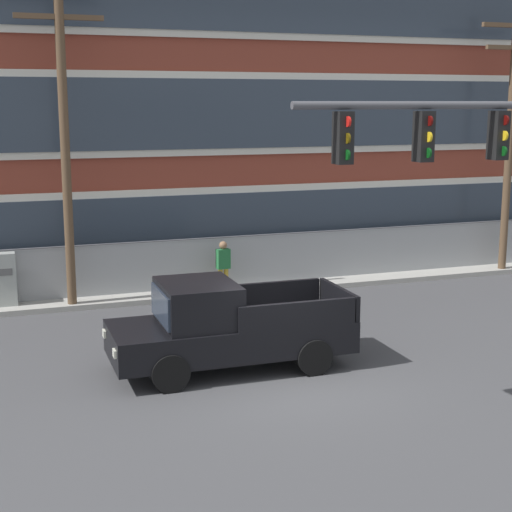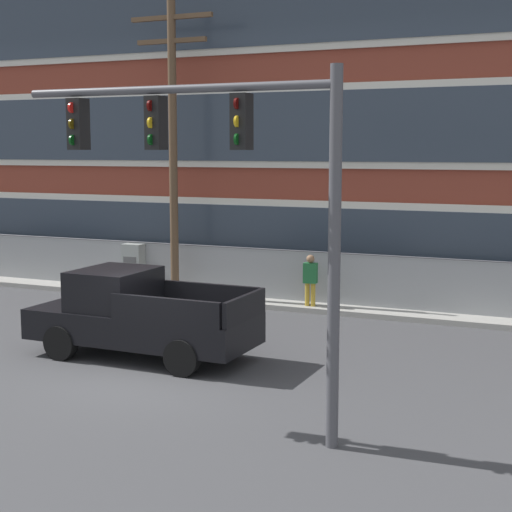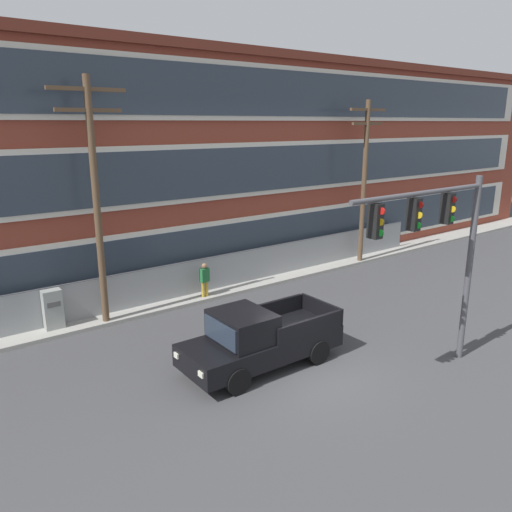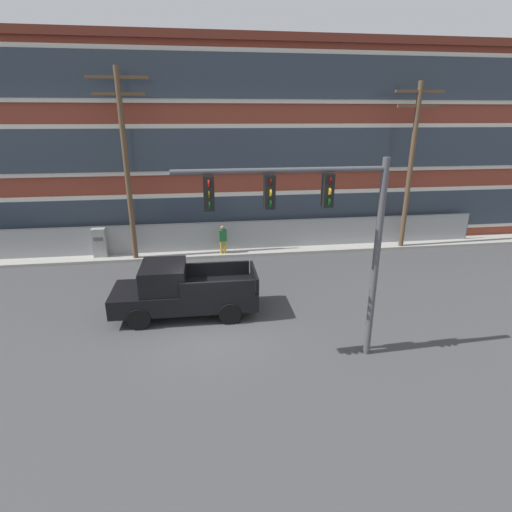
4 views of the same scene
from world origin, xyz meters
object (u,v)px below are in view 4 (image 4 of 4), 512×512
(traffic_signal_mast, at_px, (317,218))
(utility_pole_midblock, at_px, (411,161))
(pickup_truck_black, at_px, (182,291))
(pedestrian_near_cabinet, at_px, (223,239))
(electrical_cabinet, at_px, (100,244))
(utility_pole_near_corner, at_px, (126,159))

(traffic_signal_mast, xyz_separation_m, utility_pole_midblock, (8.00, 9.85, 0.43))
(traffic_signal_mast, relative_size, pickup_truck_black, 1.13)
(utility_pole_midblock, distance_m, pedestrian_near_cabinet, 10.78)
(pickup_truck_black, relative_size, electrical_cabinet, 3.23)
(traffic_signal_mast, bearing_deg, electrical_cabinet, 129.15)
(pickup_truck_black, distance_m, pedestrian_near_cabinet, 6.72)
(electrical_cabinet, bearing_deg, pedestrian_near_cabinet, -3.45)
(traffic_signal_mast, distance_m, utility_pole_midblock, 12.70)
(traffic_signal_mast, height_order, electrical_cabinet, traffic_signal_mast)
(pickup_truck_black, distance_m, electrical_cabinet, 8.13)
(traffic_signal_mast, distance_m, utility_pole_near_corner, 11.90)
(utility_pole_near_corner, bearing_deg, pedestrian_near_cabinet, 0.73)
(traffic_signal_mast, relative_size, utility_pole_near_corner, 0.66)
(pickup_truck_black, xyz_separation_m, utility_pole_midblock, (11.99, 6.34, 3.92))
(electrical_cabinet, height_order, pedestrian_near_cabinet, pedestrian_near_cabinet)
(pickup_truck_black, xyz_separation_m, utility_pole_near_corner, (-2.61, 6.38, 4.20))
(utility_pole_near_corner, bearing_deg, utility_pole_midblock, -0.12)
(pickup_truck_black, bearing_deg, utility_pole_midblock, 27.90)
(pickup_truck_black, relative_size, utility_pole_midblock, 0.61)
(pickup_truck_black, distance_m, utility_pole_midblock, 14.12)
(utility_pole_near_corner, bearing_deg, electrical_cabinet, 166.36)
(utility_pole_midblock, distance_m, electrical_cabinet, 16.90)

